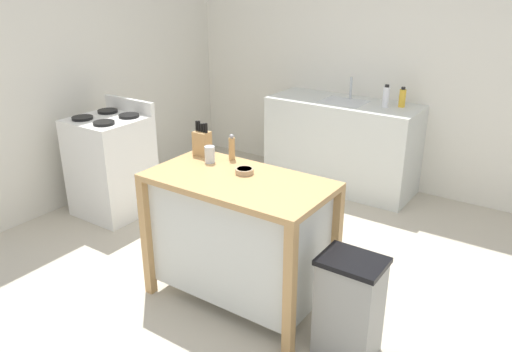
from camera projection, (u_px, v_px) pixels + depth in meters
name	position (u px, v px, depth m)	size (l,w,h in m)	color
ground_plane	(249.00, 303.00, 3.45)	(6.16, 6.16, 0.00)	#BCB29E
wall_back	(399.00, 60.00, 4.94)	(4.82, 0.10, 2.60)	silver
wall_left	(105.00, 59.00, 4.98)	(0.10, 3.18, 2.60)	silver
kitchen_island	(239.00, 234.00, 3.33)	(1.18, 0.64, 0.89)	tan
knife_block	(202.00, 142.00, 3.56)	(0.11, 0.09, 0.24)	tan
bowl_ceramic_small	(244.00, 171.00, 3.25)	(0.12, 0.12, 0.03)	tan
drinking_cup	(210.00, 154.00, 3.43)	(0.07, 0.07, 0.11)	silver
pepper_grinder	(232.00, 148.00, 3.47)	(0.04, 0.04, 0.18)	tan
trash_bin	(349.00, 306.00, 2.91)	(0.36, 0.28, 0.63)	gray
sink_counter	(341.00, 144.00, 5.20)	(1.51, 0.60, 0.90)	silver
sink_faucet	(351.00, 88.00, 5.09)	(0.02, 0.02, 0.22)	#B7BCC1
bottle_dish_soap	(386.00, 97.00, 4.78)	(0.06, 0.06, 0.22)	white
bottle_spray_cleaner	(402.00, 98.00, 4.79)	(0.06, 0.06, 0.19)	yellow
stove	(112.00, 165.00, 4.62)	(0.60, 0.60, 1.02)	white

